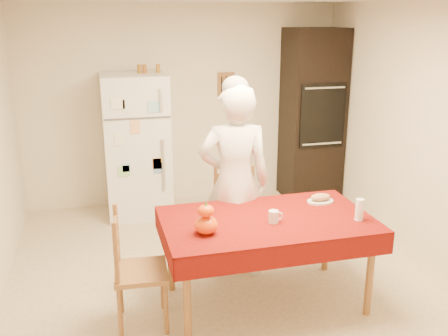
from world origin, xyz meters
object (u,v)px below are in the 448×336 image
object	(u,v)px
bread_plate	(320,201)
chair_left	(132,266)
chair_far	(234,212)
oven_cabinet	(312,115)
refrigerator	(137,146)
wine_glass	(359,210)
pumpkin_lower	(206,225)
dining_table	(267,226)
coffee_mug	(274,217)
seated_woman	(235,183)

from	to	relation	value
bread_plate	chair_left	bearing A→B (deg)	-170.59
chair_far	oven_cabinet	bearing A→B (deg)	60.30
refrigerator	wine_glass	distance (m)	2.96
oven_cabinet	pumpkin_lower	size ratio (longest dim) A/B	12.20
refrigerator	pumpkin_lower	xyz separation A→B (m)	(0.30, -2.47, -0.02)
oven_cabinet	wine_glass	size ratio (longest dim) A/B	12.50
chair_left	dining_table	bearing A→B (deg)	-83.63
chair_left	pumpkin_lower	size ratio (longest dim) A/B	5.27
dining_table	chair_left	xyz separation A→B (m)	(-1.10, -0.05, -0.18)
refrigerator	coffee_mug	bearing A→B (deg)	-70.45
refrigerator	dining_table	distance (m)	2.47
chair_far	seated_woman	size ratio (longest dim) A/B	0.53
refrigerator	coffee_mug	distance (m)	2.56
chair_left	bread_plate	size ratio (longest dim) A/B	3.96
refrigerator	oven_cabinet	size ratio (longest dim) A/B	0.77
pumpkin_lower	chair_far	bearing A→B (deg)	63.01
refrigerator	seated_woman	xyz separation A→B (m)	(0.72, -1.76, 0.05)
chair_far	coffee_mug	xyz separation A→B (m)	(0.07, -0.90, 0.30)
oven_cabinet	pumpkin_lower	xyz separation A→B (m)	(-1.98, -2.52, -0.27)
refrigerator	chair_left	world-z (taller)	refrigerator
oven_cabinet	chair_left	distance (m)	3.56
coffee_mug	bread_plate	size ratio (longest dim) A/B	0.42
chair_left	seated_woman	xyz separation A→B (m)	(0.98, 0.60, 0.39)
chair_far	pumpkin_lower	distance (m)	1.13
pumpkin_lower	wine_glass	xyz separation A→B (m)	(1.25, -0.06, 0.02)
oven_cabinet	pumpkin_lower	distance (m)	3.22
coffee_mug	seated_woman	bearing A→B (deg)	101.89
dining_table	wine_glass	distance (m)	0.75
refrigerator	wine_glass	world-z (taller)	refrigerator
chair_far	bread_plate	distance (m)	0.89
oven_cabinet	bread_plate	bearing A→B (deg)	-112.13
seated_woman	pumpkin_lower	bearing A→B (deg)	67.47
seated_woman	dining_table	bearing A→B (deg)	110.18
oven_cabinet	refrigerator	bearing A→B (deg)	-178.82
chair_far	wine_glass	size ratio (longest dim) A/B	5.40
dining_table	bread_plate	size ratio (longest dim) A/B	7.08
chair_left	coffee_mug	distance (m)	1.16
refrigerator	chair_far	bearing A→B (deg)	-62.37
seated_woman	coffee_mug	distance (m)	0.67
coffee_mug	chair_far	bearing A→B (deg)	94.26
oven_cabinet	chair_left	world-z (taller)	oven_cabinet
coffee_mug	oven_cabinet	bearing A→B (deg)	59.91
coffee_mug	chair_left	bearing A→B (deg)	177.77
pumpkin_lower	chair_left	bearing A→B (deg)	169.03
seated_woman	wine_glass	xyz separation A→B (m)	(0.82, -0.77, -0.05)
seated_woman	wine_glass	size ratio (longest dim) A/B	10.19
dining_table	oven_cabinet	bearing A→B (deg)	58.60
oven_cabinet	coffee_mug	xyz separation A→B (m)	(-1.42, -2.46, -0.29)
oven_cabinet	bread_plate	world-z (taller)	oven_cabinet
chair_far	pumpkin_lower	xyz separation A→B (m)	(-0.49, -0.97, 0.32)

